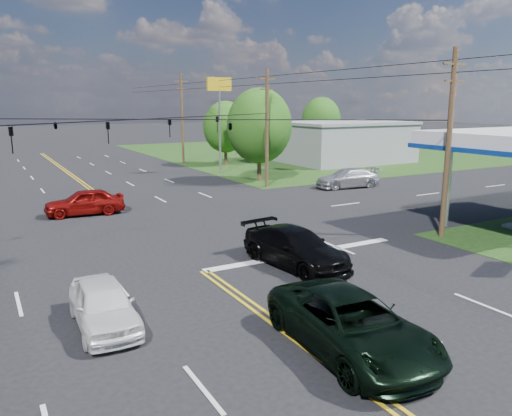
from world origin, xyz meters
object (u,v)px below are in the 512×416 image
pole_se (449,142)px  tree_right_b (225,127)px  tree_right_a (259,126)px  pickup_white (103,305)px  tree_far_r (321,120)px  retail_ne (344,143)px  pickup_dkgreen (351,324)px  pole_ne (267,127)px  pole_right_far (182,118)px  suv_black (295,247)px

pole_se → tree_right_b: bearing=83.9°
tree_right_a → pickup_white: bearing=-128.9°
tree_right_a → pickup_white: (-18.79, -23.27, -4.14)m
tree_far_r → retail_ne: bearing=-111.8°
retail_ne → tree_right_b: tree_right_b is taller
tree_far_r → tree_right_a: bearing=-138.0°
retail_ne → pickup_dkgreen: (-29.09, -36.25, -1.38)m
retail_ne → pole_ne: (-17.00, -11.00, 2.72)m
pole_right_far → suv_black: (-9.26, -37.18, -4.37)m
pickup_white → pickup_dkgreen: bearing=-39.3°
pole_se → pole_right_far: pole_right_far is taller
tree_right_a → tree_far_r: bearing=42.0°
retail_ne → tree_right_a: 18.09m
retail_ne → pickup_white: retail_ne is taller
pickup_white → suv_black: bearing=15.5°
retail_ne → pole_se: (-17.00, -29.00, 2.72)m
retail_ne → tree_far_r: 11.02m
tree_right_a → pole_se: bearing=-92.7°
retail_ne → pickup_dkgreen: retail_ne is taller
pole_se → pole_ne: same height
pole_right_far → pickup_dkgreen: (-12.09, -44.25, -4.35)m
tree_right_a → pickup_dkgreen: (-13.09, -28.25, -4.05)m
retail_ne → tree_far_r: tree_far_r is taller
tree_right_b → tree_far_r: 18.50m
pole_right_far → pickup_white: size_ratio=2.34×
pole_right_far → pickup_dkgreen: 46.07m
pole_ne → retail_ne: bearing=32.9°
suv_black → pickup_white: bearing=-173.7°
tree_far_r → pickup_white: (-38.79, -41.27, -3.81)m
tree_far_r → tree_right_b: bearing=-161.1°
tree_right_a → tree_right_b: bearing=78.2°
pickup_white → pole_ne: bearing=50.5°
pole_right_far → suv_black: bearing=-104.0°
pole_ne → pickup_dkgreen: bearing=-115.6°
pole_ne → pole_right_far: 19.00m
tree_far_r → pickup_dkgreen: tree_far_r is taller
retail_ne → pole_right_far: size_ratio=1.40×
pickup_white → pole_se: bearing=9.1°
retail_ne → tree_right_b: 14.22m
tree_right_b → pickup_white: size_ratio=1.66×
pole_ne → suv_black: size_ratio=1.72×
pole_right_far → pole_se: bearing=-90.0°
pole_ne → pickup_white: 27.29m
retail_ne → pole_right_far: bearing=154.8°
pole_se → pickup_dkgreen: 14.68m
pole_right_far → pickup_white: (-17.79, -39.27, -4.44)m
tree_right_b → retail_ne: bearing=-16.5°
tree_far_r → pole_right_far: bearing=-174.6°
tree_right_b → suv_black: size_ratio=1.28×
pole_se → tree_right_b: (3.50, 33.00, -0.70)m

